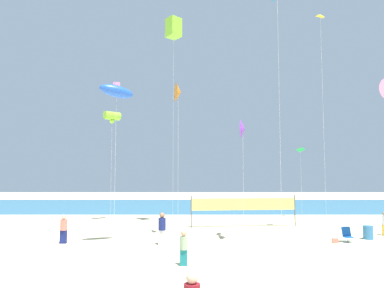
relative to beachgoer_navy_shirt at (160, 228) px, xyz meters
The scene contains 18 objects.
ground_plane 5.47m from the beachgoer_navy_shirt, 50.99° to the right, with size 120.00×120.00×0.00m, color beige.
ocean_band 25.12m from the beachgoer_navy_shirt, 82.24° to the left, with size 120.00×20.00×0.01m, color teal.
beachgoer_navy_shirt is the anchor object (origin of this frame).
beachgoer_white_shirt 14.84m from the beachgoer_navy_shirt, 12.03° to the left, with size 0.36×0.36×1.57m.
beachgoer_sage_shirt 4.82m from the beachgoer_navy_shirt, 73.67° to the right, with size 0.35×0.35×1.55m.
beachgoer_coral_shirt 5.85m from the beachgoer_navy_shirt, behind, with size 0.38×0.38×1.67m.
folding_beach_chair 11.07m from the beachgoer_navy_shirt, ahead, with size 0.52×0.65×0.89m.
trash_barrel 12.86m from the beachgoer_navy_shirt, ahead, with size 0.60×0.60×0.83m, color teal.
volleyball_net 8.95m from the beachgoer_navy_shirt, 50.25° to the left, with size 8.15×0.90×2.40m.
beach_handbag 10.22m from the beachgoer_navy_shirt, ahead, with size 0.35×0.17×0.28m, color #EA7260.
kite_lime_box 16.25m from the beachgoer_navy_shirt, 87.91° to the left, with size 1.37×1.37×16.48m.
kite_lime_tube 13.37m from the beachgoer_navy_shirt, 118.45° to the left, with size 1.50×1.42×9.35m.
kite_orange_delta 8.61m from the beachgoer_navy_shirt, 66.69° to the left, with size 0.60×1.24×9.94m.
kite_yellow_diamond 17.93m from the beachgoer_navy_shirt, 18.12° to the left, with size 0.79×0.79×15.38m.
kite_blue_inflatable 8.26m from the beachgoer_navy_shirt, 164.27° to the right, with size 2.13×1.46×9.33m.
kite_green_diamond 17.71m from the beachgoer_navy_shirt, 45.91° to the left, with size 0.74×0.75×6.55m.
kite_pink_delta 14.77m from the beachgoer_navy_shirt, ahead, with size 1.28×0.57×9.35m.
kite_violet_delta 7.86m from the beachgoer_navy_shirt, 17.28° to the left, with size 0.53×1.18×7.49m.
Camera 1 is at (-1.66, -16.84, 4.13)m, focal length 33.65 mm.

